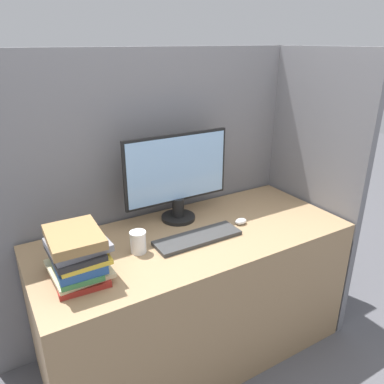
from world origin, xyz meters
name	(u,v)px	position (x,y,z in m)	size (l,w,h in m)	color
cubicle_panel_rear	(160,196)	(0.00, 0.75, 0.84)	(2.05, 0.04, 1.67)	slate
cubicle_panel_right	(309,188)	(0.86, 0.38, 0.84)	(0.04, 0.77, 1.67)	slate
desk	(194,295)	(0.00, 0.35, 0.38)	(1.65, 0.71, 0.76)	#937551
monitor	(177,177)	(0.02, 0.56, 1.01)	(0.61, 0.19, 0.49)	black
keyboard	(198,238)	(-0.01, 0.30, 0.77)	(0.46, 0.15, 0.02)	#333333
mouse	(241,221)	(0.29, 0.33, 0.78)	(0.07, 0.05, 0.03)	silver
coffee_cup	(138,242)	(-0.31, 0.34, 0.81)	(0.08, 0.08, 0.11)	white
book_stack	(77,255)	(-0.61, 0.28, 0.87)	(0.25, 0.30, 0.22)	maroon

